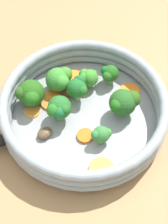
% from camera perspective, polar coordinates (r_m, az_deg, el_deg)
% --- Properties ---
extents(ground_plane, '(4.00, 4.00, 0.00)m').
position_cam_1_polar(ground_plane, '(0.67, 0.00, -1.33)').
color(ground_plane, '#A1784B').
extents(skillet, '(0.27, 0.27, 0.01)m').
position_cam_1_polar(skillet, '(0.66, 0.00, -1.05)').
color(skillet, '#939699').
rests_on(skillet, ground_plane).
extents(skillet_rim_wall, '(0.29, 0.29, 0.05)m').
position_cam_1_polar(skillet_rim_wall, '(0.63, 0.00, 0.57)').
color(skillet_rim_wall, '#8D989E').
rests_on(skillet_rim_wall, skillet).
extents(skillet_rivet_left, '(0.01, 0.01, 0.01)m').
position_cam_1_polar(skillet_rivet_left, '(0.66, -11.19, -1.20)').
color(skillet_rivet_left, '#92919C').
rests_on(skillet_rivet_left, skillet).
extents(skillet_rivet_right, '(0.01, 0.01, 0.01)m').
position_cam_1_polar(skillet_rivet_right, '(0.62, -9.37, -6.67)').
color(skillet_rivet_right, '#959A99').
rests_on(skillet_rivet_right, skillet).
extents(carrot_slice_0, '(0.05, 0.05, 0.00)m').
position_cam_1_polar(carrot_slice_0, '(0.69, -1.11, 3.56)').
color(carrot_slice_0, orange).
rests_on(carrot_slice_0, skillet).
extents(carrot_slice_1, '(0.05, 0.05, 0.00)m').
position_cam_1_polar(carrot_slice_1, '(0.69, 6.98, 3.16)').
color(carrot_slice_1, orange).
rests_on(carrot_slice_1, skillet).
extents(carrot_slice_2, '(0.05, 0.05, 0.01)m').
position_cam_1_polar(carrot_slice_2, '(0.60, 2.67, -8.66)').
color(carrot_slice_2, orange).
rests_on(carrot_slice_2, skillet).
extents(carrot_slice_3, '(0.06, 0.06, 0.00)m').
position_cam_1_polar(carrot_slice_3, '(0.70, -1.60, 4.92)').
color(carrot_slice_3, orange).
rests_on(carrot_slice_3, skillet).
extents(carrot_slice_4, '(0.04, 0.04, 0.01)m').
position_cam_1_polar(carrot_slice_4, '(0.63, 0.19, -3.65)').
color(carrot_slice_4, orange).
rests_on(carrot_slice_4, skillet).
extents(carrot_slice_5, '(0.04, 0.04, 0.00)m').
position_cam_1_polar(carrot_slice_5, '(0.67, -7.90, 0.13)').
color(carrot_slice_5, '#F99938').
rests_on(carrot_slice_5, skillet).
extents(carrot_slice_6, '(0.06, 0.06, 0.00)m').
position_cam_1_polar(carrot_slice_6, '(0.68, -4.77, 1.76)').
color(carrot_slice_6, orange).
rests_on(carrot_slice_6, skillet).
extents(broccoli_floret_0, '(0.05, 0.05, 0.06)m').
position_cam_1_polar(broccoli_floret_0, '(0.64, 6.10, 1.49)').
color(broccoli_floret_0, '#7B9D53').
rests_on(broccoli_floret_0, skillet).
extents(broccoli_floret_1, '(0.04, 0.04, 0.05)m').
position_cam_1_polar(broccoli_floret_1, '(0.66, -0.96, 3.81)').
color(broccoli_floret_1, '#82A467').
rests_on(broccoli_floret_1, skillet).
extents(broccoli_floret_2, '(0.05, 0.05, 0.05)m').
position_cam_1_polar(broccoli_floret_2, '(0.65, -8.17, 2.74)').
color(broccoli_floret_2, '#6E9C5D').
rests_on(broccoli_floret_2, skillet).
extents(broccoli_floret_3, '(0.05, 0.04, 0.05)m').
position_cam_1_polar(broccoli_floret_3, '(0.63, -3.82, 0.50)').
color(broccoli_floret_3, olive).
rests_on(broccoli_floret_3, skillet).
extents(broccoli_floret_4, '(0.03, 0.04, 0.04)m').
position_cam_1_polar(broccoli_floret_4, '(0.68, 0.70, 5.33)').
color(broccoli_floret_4, '#729955').
rests_on(broccoli_floret_4, skillet).
extents(broccoli_floret_5, '(0.05, 0.05, 0.05)m').
position_cam_1_polar(broccoli_floret_5, '(0.67, -3.66, 5.07)').
color(broccoli_floret_5, '#86AA6C').
rests_on(broccoli_floret_5, skillet).
extents(broccoli_floret_6, '(0.03, 0.03, 0.04)m').
position_cam_1_polar(broccoli_floret_6, '(0.61, 2.64, -3.46)').
color(broccoli_floret_6, '#688951').
rests_on(broccoli_floret_6, skillet).
extents(broccoli_floret_7, '(0.04, 0.03, 0.04)m').
position_cam_1_polar(broccoli_floret_7, '(0.69, 3.88, 5.81)').
color(broccoli_floret_7, '#6E9556').
rests_on(broccoli_floret_7, skillet).
extents(mushroom_piece_0, '(0.03, 0.03, 0.01)m').
position_cam_1_polar(mushroom_piece_0, '(0.63, -6.02, -3.23)').
color(mushroom_piece_0, brown).
rests_on(mushroom_piece_0, skillet).
extents(mushroom_piece_1, '(0.02, 0.02, 0.01)m').
position_cam_1_polar(mushroom_piece_1, '(0.67, -3.13, 2.20)').
color(mushroom_piece_1, brown).
rests_on(mushroom_piece_1, skillet).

